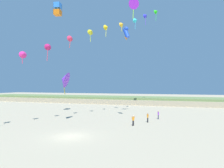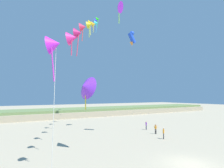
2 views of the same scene
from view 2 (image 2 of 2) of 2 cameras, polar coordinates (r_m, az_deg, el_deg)
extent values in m
plane|color=tan|center=(20.27, 21.03, -20.56)|extent=(240.00, 240.00, 0.00)
cube|color=tan|center=(59.29, -16.96, -8.32)|extent=(120.00, 13.68, 1.53)
cube|color=#6B844C|center=(59.21, -16.94, -7.37)|extent=(120.00, 11.62, 0.87)
cylinder|color=black|center=(33.23, 12.48, -13.11)|extent=(0.11, 0.11, 0.77)
cylinder|color=black|center=(33.25, 12.24, -13.11)|extent=(0.11, 0.11, 0.77)
cylinder|color=orange|center=(33.13, 12.35, -11.99)|extent=(0.20, 0.20, 0.54)
cylinder|color=orange|center=(33.11, 12.65, -11.92)|extent=(0.18, 0.19, 0.52)
cylinder|color=orange|center=(33.14, 12.04, -11.92)|extent=(0.18, 0.19, 0.52)
sphere|color=#9E7051|center=(33.08, 12.34, -11.34)|extent=(0.21, 0.21, 0.21)
cylinder|color=#282D4C|center=(36.81, 9.79, -12.18)|extent=(0.11, 0.11, 0.75)
cylinder|color=#282D4C|center=(36.93, 9.70, -12.16)|extent=(0.11, 0.11, 0.75)
cylinder|color=purple|center=(36.78, 9.74, -11.18)|extent=(0.20, 0.20, 0.53)
cylinder|color=purple|center=(36.62, 9.85, -11.15)|extent=(0.12, 0.19, 0.51)
cylinder|color=purple|center=(36.93, 9.62, -11.09)|extent=(0.12, 0.19, 0.51)
sphere|color=tan|center=(36.73, 9.73, -10.61)|extent=(0.20, 0.20, 0.20)
cylinder|color=black|center=(29.82, 14.53, -14.20)|extent=(0.12, 0.12, 0.80)
cylinder|color=black|center=(29.69, 14.52, -14.25)|extent=(0.12, 0.12, 0.80)
cylinder|color=orange|center=(29.63, 14.51, -12.93)|extent=(0.21, 0.21, 0.57)
cylinder|color=orange|center=(29.80, 14.51, -12.79)|extent=(0.19, 0.19, 0.54)
cylinder|color=orange|center=(29.45, 14.50, -12.90)|extent=(0.19, 0.19, 0.54)
sphere|color=beige|center=(29.57, 14.50, -12.17)|extent=(0.22, 0.22, 0.22)
cone|color=#CC26E9|center=(12.39, -16.27, 10.84)|extent=(1.33, 1.40, 1.22)
cylinder|color=#E539D5|center=(12.01, -16.56, 5.41)|extent=(0.29, 0.15, 1.98)
cone|color=#F0298C|center=(16.69, -11.35, 12.74)|extent=(1.36, 1.41, 1.21)
cylinder|color=#E53965|center=(16.34, -11.49, 10.10)|extent=(0.09, 0.13, 1.21)
cone|color=#C21C62|center=(20.89, -9.67, 14.13)|extent=(1.30, 1.35, 1.16)
cylinder|color=#E53958|center=(20.40, -9.78, 10.78)|extent=(0.25, 0.11, 2.15)
cone|color=#E32E53|center=(25.42, -8.36, 15.79)|extent=(1.31, 1.39, 1.19)
cylinder|color=#E53F39|center=(24.97, -8.44, 13.72)|extent=(0.22, 0.19, 1.57)
cone|color=gold|center=(29.74, -6.45, 16.49)|extent=(1.38, 1.41, 1.20)
cylinder|color=#C5E539|center=(29.25, -6.50, 14.62)|extent=(0.10, 0.25, 1.70)
cone|color=gold|center=(34.10, -6.20, 16.86)|extent=(1.19, 1.33, 1.15)
cylinder|color=yellow|center=(33.59, -6.24, 15.15)|extent=(0.09, 0.27, 1.80)
cone|color=gold|center=(38.50, -5.33, 16.64)|extent=(1.29, 1.38, 1.20)
cylinder|color=yellow|center=(38.06, -5.36, 15.41)|extent=(0.12, 0.13, 1.40)
cone|color=#2DC9CF|center=(42.85, -4.50, 16.91)|extent=(1.26, 1.31, 1.12)
cylinder|color=#39B5E5|center=(42.33, -4.52, 15.55)|extent=(0.18, 0.11, 1.82)
cone|color=#292EDA|center=(47.41, -4.62, 17.60)|extent=(1.34, 1.40, 1.19)
cylinder|color=#5D39E5|center=(46.84, -4.64, 16.24)|extent=(0.14, 0.11, 2.06)
cone|color=#1FD010|center=(51.85, -4.13, 18.01)|extent=(1.30, 1.38, 1.18)
cylinder|color=#39E555|center=(51.26, -4.15, 16.72)|extent=(0.32, 0.33, 2.14)
cylinder|color=silver|center=(12.24, -16.44, -10.74)|extent=(0.26, 0.15, 8.95)
cylinder|color=blue|center=(32.32, 5.70, 12.89)|extent=(1.51, 1.20, 1.84)
sphere|color=blue|center=(32.54, 5.69, 14.18)|extent=(0.75, 0.75, 0.75)
cone|color=orange|center=(32.07, 5.71, 11.29)|extent=(0.85, 0.85, 0.57)
sphere|color=black|center=(32.61, 5.69, 14.54)|extent=(0.16, 0.16, 0.16)
cone|color=#A828D9|center=(38.03, 2.00, 21.09)|extent=(2.41, 2.14, 2.18)
cone|color=#92E52D|center=(38.04, 2.00, 21.12)|extent=(1.35, 1.21, 1.21)
cylinder|color=#92E52D|center=(37.39, 2.01, 18.81)|extent=(0.20, 0.25, 2.64)
cone|color=#8934E8|center=(22.43, -7.56, -0.84)|extent=(2.11, 2.92, 2.77)
cone|color=yellow|center=(22.44, -7.55, -0.78)|extent=(1.21, 1.62, 1.54)
cylinder|color=yellow|center=(22.42, -7.58, -4.56)|extent=(0.27, 0.38, 2.13)
camera|label=1|loc=(28.68, 76.52, -0.91)|focal=32.00mm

